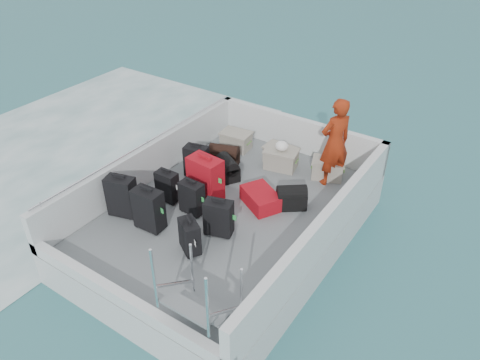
# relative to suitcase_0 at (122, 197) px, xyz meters

# --- Properties ---
(ground) EXTENTS (160.00, 160.00, 0.00)m
(ground) POSITION_rel_suitcase_0_xyz_m (1.34, 1.06, -0.97)
(ground) COLOR #1B5960
(ground) RESTS_ON ground
(wake_foam) EXTENTS (10.00, 10.00, 0.00)m
(wake_foam) POSITION_rel_suitcase_0_xyz_m (-3.46, 1.06, -0.97)
(wake_foam) COLOR white
(wake_foam) RESTS_ON ground
(ferry_hull) EXTENTS (3.60, 5.00, 0.60)m
(ferry_hull) POSITION_rel_suitcase_0_xyz_m (1.34, 1.06, -0.67)
(ferry_hull) COLOR silver
(ferry_hull) RESTS_ON ground
(deck) EXTENTS (3.30, 4.70, 0.02)m
(deck) POSITION_rel_suitcase_0_xyz_m (1.34, 1.06, -0.36)
(deck) COLOR slate
(deck) RESTS_ON ferry_hull
(deck_fittings) EXTENTS (3.60, 5.00, 0.90)m
(deck_fittings) POSITION_rel_suitcase_0_xyz_m (1.69, 0.74, 0.02)
(deck_fittings) COLOR silver
(deck_fittings) RESTS_ON deck
(suitcase_0) EXTENTS (0.51, 0.38, 0.71)m
(suitcase_0) POSITION_rel_suitcase_0_xyz_m (0.00, 0.00, 0.00)
(suitcase_0) COLOR black
(suitcase_0) RESTS_ON deck
(suitcase_1) EXTENTS (0.38, 0.22, 0.56)m
(suitcase_1) POSITION_rel_suitcase_0_xyz_m (0.34, 0.71, -0.07)
(suitcase_1) COLOR black
(suitcase_1) RESTS_ON deck
(suitcase_2) EXTENTS (0.47, 0.34, 0.61)m
(suitcase_2) POSITION_rel_suitcase_0_xyz_m (0.26, 1.59, -0.05)
(suitcase_2) COLOR black
(suitcase_2) RESTS_ON deck
(suitcase_3) EXTENTS (0.48, 0.29, 0.70)m
(suitcase_3) POSITION_rel_suitcase_0_xyz_m (0.60, -0.01, -0.00)
(suitcase_3) COLOR black
(suitcase_3) RESTS_ON deck
(suitcase_4) EXTENTS (0.40, 0.24, 0.58)m
(suitcase_4) POSITION_rel_suitcase_0_xyz_m (0.90, 0.67, -0.07)
(suitcase_4) COLOR black
(suitcase_4) RESTS_ON deck
(suitcase_5) EXTENTS (0.60, 0.39, 0.79)m
(suitcase_5) POSITION_rel_suitcase_0_xyz_m (0.83, 1.12, 0.04)
(suitcase_5) COLOR #A50C17
(suitcase_5) RESTS_ON deck
(suitcase_6) EXTENTS (0.44, 0.39, 0.53)m
(suitcase_6) POSITION_rel_suitcase_0_xyz_m (1.46, -0.08, -0.09)
(suitcase_6) COLOR black
(suitcase_6) RESTS_ON deck
(suitcase_7) EXTENTS (0.48, 0.36, 0.60)m
(suitcase_7) POSITION_rel_suitcase_0_xyz_m (1.58, 0.48, -0.05)
(suitcase_7) COLOR black
(suitcase_7) RESTS_ON deck
(suitcase_8) EXTENTS (0.82, 0.73, 0.27)m
(suitcase_8) POSITION_rel_suitcase_0_xyz_m (1.72, 1.48, -0.22)
(suitcase_8) COLOR #A50C17
(suitcase_8) RESTS_ON deck
(duffel_0) EXTENTS (0.62, 0.46, 0.32)m
(duffel_0) POSITION_rel_suitcase_0_xyz_m (0.44, 2.20, -0.19)
(duffel_0) COLOR black
(duffel_0) RESTS_ON deck
(duffel_1) EXTENTS (0.57, 0.51, 0.32)m
(duffel_1) POSITION_rel_suitcase_0_xyz_m (0.76, 1.87, -0.19)
(duffel_1) COLOR black
(duffel_1) RESTS_ON deck
(duffel_2) EXTENTS (0.57, 0.54, 0.32)m
(duffel_2) POSITION_rel_suitcase_0_xyz_m (2.17, 1.72, -0.19)
(duffel_2) COLOR black
(duffel_2) RESTS_ON deck
(crate_0) EXTENTS (0.59, 0.44, 0.33)m
(crate_0) POSITION_rel_suitcase_0_xyz_m (0.28, 2.84, -0.19)
(crate_0) COLOR #9B9587
(crate_0) RESTS_ON deck
(crate_1) EXTENTS (0.52, 0.37, 0.31)m
(crate_1) POSITION_rel_suitcase_0_xyz_m (1.27, 2.86, -0.20)
(crate_1) COLOR #9B9587
(crate_1) RESTS_ON deck
(crate_2) EXTENTS (0.65, 0.51, 0.35)m
(crate_2) POSITION_rel_suitcase_0_xyz_m (1.40, 2.71, -0.18)
(crate_2) COLOR #9B9587
(crate_2) RESTS_ON deck
(crate_3) EXTENTS (0.64, 0.54, 0.33)m
(crate_3) POSITION_rel_suitcase_0_xyz_m (2.28, 2.90, -0.19)
(crate_3) COLOR #9B9587
(crate_3) RESTS_ON deck
(yellow_bag) EXTENTS (0.28, 0.26, 0.22)m
(yellow_bag) POSITION_rel_suitcase_0_xyz_m (2.27, 3.15, -0.24)
(yellow_bag) COLOR yellow
(yellow_bag) RESTS_ON deck
(white_bag) EXTENTS (0.24, 0.24, 0.18)m
(white_bag) POSITION_rel_suitcase_0_xyz_m (1.40, 2.71, 0.09)
(white_bag) COLOR white
(white_bag) RESTS_ON crate_2
(passenger) EXTENTS (0.64, 0.72, 1.63)m
(passenger) POSITION_rel_suitcase_0_xyz_m (2.39, 2.79, 0.46)
(passenger) COLOR red
(passenger) RESTS_ON deck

